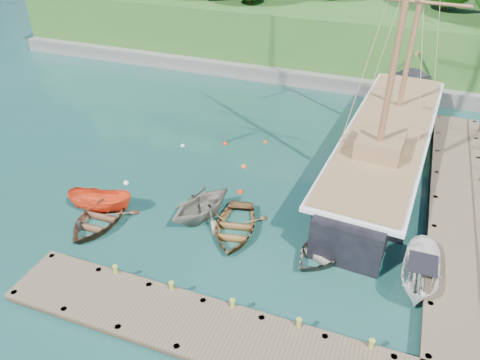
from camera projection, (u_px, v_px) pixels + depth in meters
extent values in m
plane|color=#123328|center=(233.00, 237.00, 25.55)|extent=(160.00, 160.00, 0.00)
cube|color=#4D3F30|center=(220.00, 332.00, 19.58)|extent=(20.00, 3.20, 0.12)
cube|color=black|center=(220.00, 335.00, 19.66)|extent=(20.00, 3.20, 0.20)
cylinder|color=black|center=(17.00, 300.00, 21.68)|extent=(0.28, 0.28, 1.10)
cylinder|color=black|center=(54.00, 264.00, 23.71)|extent=(0.28, 0.28, 1.10)
cube|color=#4D3F30|center=(459.00, 202.00, 27.35)|extent=(3.20, 24.00, 0.12)
cube|color=black|center=(458.00, 204.00, 27.44)|extent=(3.20, 24.00, 0.20)
cylinder|color=black|center=(437.00, 123.00, 37.16)|extent=(0.28, 0.28, 1.10)
cylinder|color=black|center=(473.00, 128.00, 36.39)|extent=(0.28, 0.28, 1.10)
cylinder|color=olive|center=(118.00, 282.00, 22.73)|extent=(0.26, 0.26, 0.45)
cylinder|color=olive|center=(173.00, 298.00, 21.85)|extent=(0.26, 0.26, 0.45)
cylinder|color=olive|center=(233.00, 316.00, 20.97)|extent=(0.26, 0.26, 0.45)
cylinder|color=olive|center=(298.00, 336.00, 20.09)|extent=(0.26, 0.26, 0.45)
cylinder|color=olive|center=(368.00, 357.00, 19.20)|extent=(0.26, 0.26, 0.45)
imported|color=#543522|center=(100.00, 223.00, 26.54)|extent=(3.41, 4.74, 0.97)
imported|color=#676256|center=(201.00, 218.00, 26.98)|extent=(5.02, 5.32, 2.22)
imported|color=brown|center=(234.00, 232.00, 25.86)|extent=(4.09, 5.15, 0.96)
imported|color=#585248|center=(324.00, 254.00, 24.43)|extent=(4.79, 5.46, 0.94)
imported|color=red|center=(102.00, 210.00, 27.55)|extent=(4.12, 2.14, 1.51)
imported|color=white|center=(417.00, 285.00, 22.55)|extent=(1.89, 4.64, 1.77)
cube|color=black|center=(384.00, 154.00, 31.44)|extent=(6.29, 16.15, 3.29)
cube|color=black|center=(407.00, 99.00, 39.16)|extent=(3.18, 5.17, 2.96)
cube|color=black|center=(352.00, 232.00, 24.59)|extent=(3.89, 4.32, 3.12)
cube|color=silver|center=(388.00, 133.00, 30.57)|extent=(6.71, 21.11, 0.25)
cube|color=brown|center=(389.00, 130.00, 30.44)|extent=(6.22, 20.63, 0.12)
cube|color=brown|center=(380.00, 144.00, 27.54)|extent=(2.78, 3.18, 1.20)
cylinder|color=brown|center=(420.00, 51.00, 40.25)|extent=(0.75, 6.90, 1.69)
cylinder|color=brown|center=(403.00, 18.00, 22.95)|extent=(0.36, 0.36, 16.06)
sphere|color=white|center=(126.00, 183.00, 29.96)|extent=(0.34, 0.34, 0.34)
sphere|color=#F34D1D|center=(244.00, 167.00, 31.64)|extent=(0.34, 0.34, 0.34)
sphere|color=red|center=(240.00, 192.00, 29.11)|extent=(0.36, 0.36, 0.36)
sphere|color=white|center=(321.00, 182.00, 30.11)|extent=(0.36, 0.36, 0.36)
sphere|color=red|center=(225.00, 144.00, 34.35)|extent=(0.33, 0.33, 0.33)
sphere|color=red|center=(265.00, 142.00, 34.52)|extent=(0.28, 0.28, 0.28)
sphere|color=silver|center=(183.00, 146.00, 34.06)|extent=(0.29, 0.29, 0.29)
cube|color=#474744|center=(245.00, 67.00, 46.35)|extent=(50.00, 4.00, 1.40)
cube|color=#295020|center=(265.00, 27.00, 49.73)|extent=(50.00, 14.00, 6.00)
cylinder|color=#382616|center=(446.00, 3.00, 42.93)|extent=(0.36, 0.36, 1.40)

